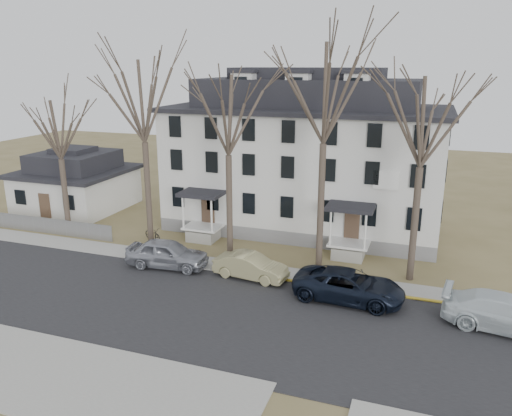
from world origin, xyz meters
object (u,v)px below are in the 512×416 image
at_px(boarding_house, 305,158).
at_px(small_house, 77,183).
at_px(tree_bungalow, 58,126).
at_px(bicycle_left, 153,234).
at_px(car_silver, 167,254).
at_px(car_tan, 251,267).
at_px(tree_far_left, 142,95).
at_px(car_navy, 349,286).
at_px(car_white, 507,314).
at_px(tree_center, 325,86).
at_px(tree_mid_right, 425,116).
at_px(tree_mid_left, 228,110).

height_order(boarding_house, small_house, boarding_house).
height_order(tree_bungalow, bicycle_left, tree_bungalow).
bearing_deg(tree_bungalow, car_silver, -17.24).
distance_m(tree_bungalow, car_tan, 17.46).
relative_size(tree_bungalow, bicycle_left, 6.33).
relative_size(tree_far_left, car_silver, 2.66).
height_order(car_navy, bicycle_left, car_navy).
height_order(tree_far_left, car_white, tree_far_left).
distance_m(car_navy, bicycle_left, 15.74).
height_order(boarding_house, car_silver, boarding_house).
bearing_deg(tree_center, tree_mid_right, 0.00).
xyz_separation_m(boarding_house, tree_bungalow, (-16.00, -8.15, 2.74)).
bearing_deg(boarding_house, tree_mid_right, -43.81).
relative_size(small_house, tree_mid_right, 0.68).
bearing_deg(boarding_house, tree_bungalow, -152.99).
bearing_deg(tree_center, small_house, 164.92).
bearing_deg(car_white, car_navy, 92.44).
xyz_separation_m(small_house, tree_mid_left, (17.00, -6.20, 7.35)).
xyz_separation_m(car_silver, car_white, (19.06, -1.51, -0.03)).
xyz_separation_m(tree_far_left, tree_center, (12.00, 0.00, 0.74)).
relative_size(tree_mid_left, bicycle_left, 7.48).
bearing_deg(car_silver, bicycle_left, 35.28).
bearing_deg(car_navy, car_silver, 88.81).
bearing_deg(bicycle_left, car_tan, -90.45).
distance_m(tree_bungalow, car_navy, 23.04).
bearing_deg(car_tan, tree_mid_left, 46.84).
height_order(tree_mid_right, bicycle_left, tree_mid_right).
bearing_deg(car_white, boarding_house, 53.25).
height_order(boarding_house, tree_bungalow, boarding_house).
distance_m(tree_mid_left, car_white, 18.90).
distance_m(small_house, bicycle_left, 11.91).
distance_m(car_silver, bicycle_left, 5.40).
relative_size(small_house, tree_far_left, 0.63).
distance_m(small_house, tree_mid_right, 30.08).
relative_size(car_silver, bicycle_left, 3.03).
height_order(tree_far_left, bicycle_left, tree_far_left).
height_order(tree_mid_right, car_silver, tree_mid_right).
relative_size(car_navy, car_white, 1.01).
relative_size(tree_far_left, tree_center, 0.93).
bearing_deg(car_navy, car_tan, 83.94).
bearing_deg(tree_mid_left, tree_center, 0.00).
distance_m(tree_mid_left, tree_bungalow, 13.08).
relative_size(tree_center, car_white, 2.51).
relative_size(boarding_house, tree_far_left, 1.52).
xyz_separation_m(tree_far_left, bicycle_left, (-0.45, 0.98, -9.90)).
distance_m(tree_mid_left, bicycle_left, 11.24).
bearing_deg(tree_mid_left, small_house, 159.97).
bearing_deg(tree_center, car_navy, -57.69).
xyz_separation_m(small_house, car_tan, (19.54, -9.20, -1.51)).
bearing_deg(car_white, tree_far_left, 85.71).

